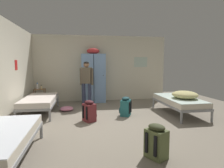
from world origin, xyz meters
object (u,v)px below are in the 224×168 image
Objects in this scene: shelf_unit at (40,95)px; backpack_olive at (157,142)px; backpack_teal at (125,107)px; backpack_maroon at (90,111)px; bedding_heap at (185,95)px; locker_bank at (93,77)px; water_bottle at (37,86)px; bed_right at (179,101)px; person_traveler at (87,80)px; clothes_pile_pink at (67,109)px; lotion_bottle at (41,87)px; bed_left_rear at (40,101)px.

backpack_olive is (2.64, -4.51, -0.09)m from shelf_unit.
backpack_teal is 2.49m from backpack_olive.
bedding_heap is at bearing 3.17° from backpack_maroon.
locker_bank reaches higher than water_bottle.
locker_bank is at bearing 137.29° from bed_right.
shelf_unit is 0.37× the size of person_traveler.
person_traveler reaches higher than clothes_pile_pink.
backpack_teal is at bearing -35.98° from water_bottle.
clothes_pile_pink is (-0.67, 1.24, -0.20)m from backpack_maroon.
bed_right reaches higher than clothes_pile_pink.
person_traveler reaches higher than backpack_teal.
shelf_unit is at bearing -176.21° from locker_bank.
person_traveler reaches higher than bedding_heap.
backpack_maroon is (-0.28, -2.50, -0.71)m from locker_bank.
backpack_teal is at bearing 173.22° from bedding_heap.
shelf_unit reaches higher than backpack_maroon.
shelf_unit reaches higher than backpack_olive.
bed_right is 2.98m from backpack_olive.
person_traveler is at bearing 126.43° from backpack_teal.
person_traveler is 1.73m from lotion_bottle.
person_traveler is at bearing 90.20° from backpack_maroon.
backpack_teal reaches higher than bed_right.
clothes_pile_pink is (-0.66, -0.53, -0.88)m from person_traveler.
shelf_unit is (-1.97, -0.13, -0.62)m from locker_bank.
backpack_olive is (-1.79, -2.29, -0.34)m from bedding_heap.
clothes_pile_pink is at bearing 115.63° from backpack_olive.
bed_right is 12.40× the size of lotion_bottle.
locker_bank is at bearing 83.63° from backpack_maroon.
locker_bank reaches higher than clothes_pile_pink.
backpack_teal is (2.72, -2.02, -0.09)m from shelf_unit.
clothes_pile_pink is (0.77, 0.18, -0.32)m from bed_left_rear.
shelf_unit is 1.55m from clothes_pile_pink.
locker_bank is 3.63× the size of shelf_unit.
lotion_bottle is at bearing 143.33° from backpack_teal.
bedding_heap is 1.75m from backpack_teal.
bed_left_rear is at bearing 143.60° from backpack_maroon.
shelf_unit is 0.34m from water_bottle.
backpack_olive reaches higher than bed_right.
lotion_bottle is at bearing -29.74° from shelf_unit.
water_bottle is (-1.76, 0.62, -0.27)m from person_traveler.
shelf_unit is 4.97m from bedding_heap.
backpack_olive is at bearing -81.73° from locker_bank.
backpack_teal is (-1.62, 0.04, -0.12)m from bed_right.
backpack_olive is (-1.70, -2.45, -0.12)m from bed_right.
locker_bank is 0.79m from person_traveler.
backpack_teal is 1.00× the size of backpack_maroon.
backpack_olive is at bearing -91.94° from backpack_teal.
locker_bank is 2.07m from shelf_unit.
backpack_maroon reaches higher than bed_right.
locker_bank is 1.33× the size of person_traveler.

